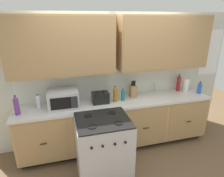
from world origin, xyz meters
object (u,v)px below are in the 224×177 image
object	(u,v)px
knife_block	(133,91)
bottle_blue	(200,88)
bottle_amber	(115,94)
bottle_red	(179,83)
microwave	(63,99)
paper_towel_roll	(186,85)
toaster	(100,98)
bottle_clear	(38,101)
bottle_violet	(16,105)
stove_range	(103,148)
bottle_teal	(123,95)

from	to	relation	value
knife_block	bottle_blue	size ratio (longest dim) A/B	1.35
bottle_amber	bottle_red	bearing A→B (deg)	7.38
microwave	paper_towel_roll	size ratio (longest dim) A/B	1.85
toaster	bottle_blue	size ratio (longest dim) A/B	1.22
bottle_amber	bottle_clear	size ratio (longest dim) A/B	1.24
bottle_blue	bottle_violet	xyz separation A→B (m)	(-3.20, -0.04, 0.04)
stove_range	knife_block	world-z (taller)	knife_block
bottle_red	bottle_violet	size ratio (longest dim) A/B	1.10
microwave	bottle_violet	world-z (taller)	bottle_violet
knife_block	paper_towel_roll	world-z (taller)	knife_block
bottle_teal	knife_block	bearing A→B (deg)	26.07
knife_block	bottle_violet	xyz separation A→B (m)	(-1.90, -0.20, 0.03)
toaster	paper_towel_roll	size ratio (longest dim) A/B	1.08
bottle_violet	knife_block	bearing A→B (deg)	5.88
microwave	toaster	world-z (taller)	microwave
bottle_amber	bottle_clear	bearing A→B (deg)	176.05
stove_range	bottle_red	distance (m)	1.97
microwave	bottle_clear	distance (m)	0.40
microwave	bottle_teal	size ratio (longest dim) A/B	2.17
knife_block	paper_towel_roll	distance (m)	1.11
microwave	bottle_blue	bearing A→B (deg)	-1.27
microwave	paper_towel_roll	world-z (taller)	microwave
paper_towel_roll	bottle_amber	world-z (taller)	bottle_amber
bottle_red	toaster	bearing A→B (deg)	-173.88
stove_range	bottle_violet	size ratio (longest dim) A/B	3.09
bottle_red	stove_range	bearing A→B (deg)	-154.92
bottle_violet	bottle_red	bearing A→B (deg)	5.13
stove_range	bottle_teal	distance (m)	0.97
bottle_amber	bottle_red	xyz separation A→B (m)	(1.34, 0.17, 0.03)
bottle_violet	bottle_clear	xyz separation A→B (m)	(0.29, 0.17, -0.04)
paper_towel_roll	knife_block	bearing A→B (deg)	-179.50
bottle_violet	toaster	bearing A→B (deg)	3.89
stove_range	microwave	size ratio (longest dim) A/B	1.98
stove_range	toaster	xyz separation A→B (m)	(0.10, 0.63, 0.53)
bottle_violet	bottle_amber	bearing A→B (deg)	3.15
bottle_violet	bottle_clear	size ratio (longest dim) A/B	1.34
paper_towel_roll	bottle_blue	bearing A→B (deg)	-42.58
bottle_clear	bottle_teal	world-z (taller)	bottle_clear
stove_range	bottle_red	bearing A→B (deg)	25.08
toaster	paper_towel_roll	distance (m)	1.74
paper_towel_roll	bottle_clear	xyz separation A→B (m)	(-2.73, -0.03, -0.02)
toaster	bottle_amber	size ratio (longest dim) A/B	0.99
bottle_amber	bottle_teal	size ratio (longest dim) A/B	1.28
paper_towel_roll	bottle_violet	xyz separation A→B (m)	(-3.02, -0.21, 0.02)
paper_towel_roll	bottle_clear	size ratio (longest dim) A/B	1.13
knife_block	bottle_clear	world-z (taller)	knife_block
bottle_amber	bottle_teal	xyz separation A→B (m)	(0.14, 0.00, -0.03)
bottle_violet	bottle_teal	xyz separation A→B (m)	(1.68, 0.09, -0.04)
stove_range	bottle_teal	world-z (taller)	bottle_teal
microwave	bottle_red	bearing A→B (deg)	4.29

